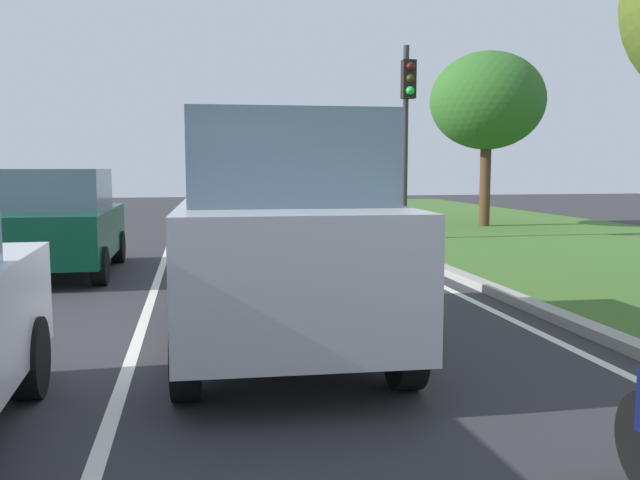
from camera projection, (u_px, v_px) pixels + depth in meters
name	position (u px, v px, depth m)	size (l,w,h in m)	color
ground_plane	(202.00, 275.00, 11.21)	(60.00, 60.00, 0.00)	#2D2D30
lane_line_center	(159.00, 276.00, 11.08)	(0.12, 32.00, 0.01)	silver
lane_line_right_edge	(406.00, 269.00, 11.87)	(0.12, 32.00, 0.01)	silver
curb_right	(433.00, 265.00, 11.95)	(0.24, 48.00, 0.12)	#9E9B93
car_suv_ahead	(280.00, 231.00, 6.67)	(2.10, 4.56, 2.28)	#B7BABF
car_hatchback_far	(62.00, 223.00, 11.15)	(1.74, 3.71, 1.78)	#0C472D
traffic_light_near_right	(407.00, 112.00, 15.92)	(0.32, 0.50, 4.70)	#2D2D2D
tree_roadside_far	(487.00, 101.00, 19.53)	(3.35, 3.35, 5.18)	#4C331E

